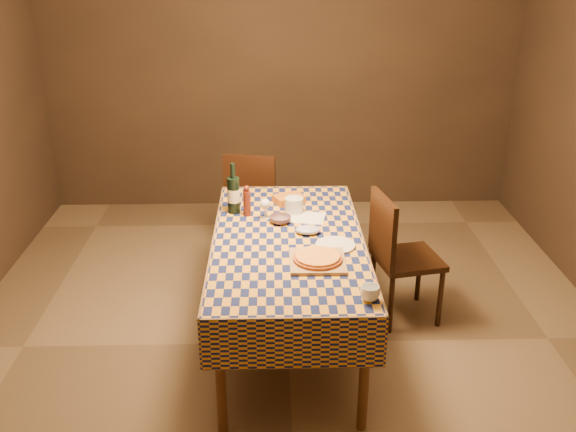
% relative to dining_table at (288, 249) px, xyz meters
% --- Properties ---
extents(room, '(5.00, 5.10, 2.70)m').
position_rel_dining_table_xyz_m(room, '(0.00, 0.00, 0.66)').
color(room, brown).
rests_on(room, ground).
extents(dining_table, '(0.94, 1.84, 0.77)m').
position_rel_dining_table_xyz_m(dining_table, '(0.00, 0.00, 0.00)').
color(dining_table, brown).
rests_on(dining_table, ground).
extents(cutting_board, '(0.32, 0.32, 0.02)m').
position_rel_dining_table_xyz_m(cutting_board, '(0.16, -0.33, 0.09)').
color(cutting_board, '#A57D4D').
rests_on(cutting_board, dining_table).
extents(pizza, '(0.30, 0.30, 0.03)m').
position_rel_dining_table_xyz_m(pizza, '(0.16, -0.33, 0.11)').
color(pizza, '#A64A1B').
rests_on(pizza, cutting_board).
extents(pepper_mill, '(0.06, 0.06, 0.21)m').
position_rel_dining_table_xyz_m(pepper_mill, '(-0.27, 0.37, 0.18)').
color(pepper_mill, '#521D13').
rests_on(pepper_mill, dining_table).
extents(bowl, '(0.16, 0.16, 0.04)m').
position_rel_dining_table_xyz_m(bowl, '(-0.05, 0.24, 0.10)').
color(bowl, '#644A54').
rests_on(bowl, dining_table).
extents(wine_glass, '(0.07, 0.07, 0.14)m').
position_rel_dining_table_xyz_m(wine_glass, '(-0.14, 0.32, 0.18)').
color(wine_glass, white).
rests_on(wine_glass, dining_table).
extents(wine_bottle, '(0.09, 0.09, 0.35)m').
position_rel_dining_table_xyz_m(wine_bottle, '(-0.36, 0.43, 0.21)').
color(wine_bottle, black).
rests_on(wine_bottle, dining_table).
extents(deli_tub, '(0.16, 0.16, 0.10)m').
position_rel_dining_table_xyz_m(deli_tub, '(0.05, 0.42, 0.13)').
color(deli_tub, silver).
rests_on(deli_tub, dining_table).
extents(takeout_container, '(0.24, 0.21, 0.05)m').
position_rel_dining_table_xyz_m(takeout_container, '(0.02, 0.60, 0.10)').
color(takeout_container, '#B76318').
rests_on(takeout_container, dining_table).
extents(white_plate, '(0.25, 0.25, 0.01)m').
position_rel_dining_table_xyz_m(white_plate, '(0.28, -0.12, 0.08)').
color(white_plate, silver).
rests_on(white_plate, dining_table).
extents(tumbler, '(0.13, 0.13, 0.08)m').
position_rel_dining_table_xyz_m(tumbler, '(0.40, -0.76, 0.12)').
color(tumbler, white).
rests_on(tumbler, dining_table).
extents(flour_patch, '(0.30, 0.25, 0.00)m').
position_rel_dining_table_xyz_m(flour_patch, '(0.12, 0.32, 0.08)').
color(flour_patch, silver).
rests_on(flour_patch, dining_table).
extents(flour_bag, '(0.18, 0.14, 0.05)m').
position_rel_dining_table_xyz_m(flour_bag, '(0.13, 0.08, 0.10)').
color(flour_bag, '#A7AED7').
rests_on(flour_bag, dining_table).
extents(chair_far, '(0.50, 0.50, 0.93)m').
position_rel_dining_table_xyz_m(chair_far, '(-0.25, 1.30, -0.17)').
color(chair_far, black).
rests_on(chair_far, ground).
extents(chair_right, '(0.50, 0.50, 0.93)m').
position_rel_dining_table_xyz_m(chair_right, '(0.75, 0.30, -0.17)').
color(chair_right, black).
rests_on(chair_right, ground).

